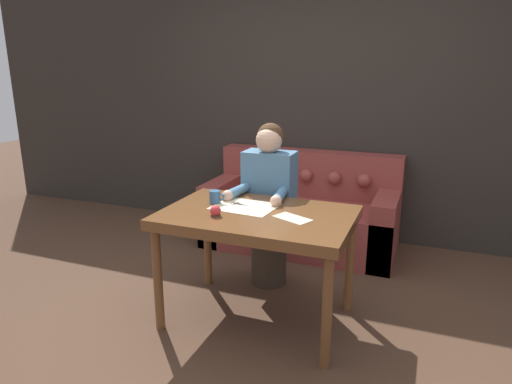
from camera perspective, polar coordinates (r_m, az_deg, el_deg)
The scene contains 10 objects.
ground_plane at distance 3.25m, azimuth -1.87°, elevation -15.76°, with size 16.00×16.00×0.00m, color #4C3323.
wall_back at distance 4.61m, azimuth 7.58°, elevation 10.57°, with size 8.00×0.06×2.60m.
dining_table at distance 2.98m, azimuth 0.17°, elevation -4.09°, with size 1.23×0.82×0.77m.
couch at distance 4.42m, azimuth 5.73°, elevation -2.66°, with size 1.78×0.82×0.88m.
person at distance 3.51m, azimuth 1.62°, elevation -1.76°, with size 0.44×0.55×1.28m.
pattern_paper_main at distance 3.07m, azimuth -1.41°, elevation -1.85°, with size 0.44×0.35×0.00m.
pattern_paper_offcut at distance 2.85m, azimuth 4.57°, elevation -3.30°, with size 0.27×0.21×0.00m.
scissors at distance 3.11m, azimuth -1.99°, elevation -1.58°, with size 0.22×0.11×0.01m.
mug at distance 3.15m, azimuth -5.12°, elevation -0.63°, with size 0.11×0.08×0.09m.
pin_cushion at distance 2.88m, azimuth -5.09°, elevation -2.41°, with size 0.07×0.07×0.07m.
Camera 1 is at (1.11, -2.55, 1.69)m, focal length 32.00 mm.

